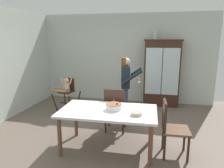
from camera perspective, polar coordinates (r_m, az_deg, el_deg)
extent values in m
plane|color=#66564C|center=(4.35, -1.74, -14.32)|extent=(6.24, 6.24, 0.00)
cube|color=beige|center=(6.50, 3.78, 7.06)|extent=(5.32, 0.06, 2.70)
cube|color=#382116|center=(6.23, 13.55, 2.76)|extent=(1.00, 0.42, 1.90)
cube|color=#382116|center=(6.14, 14.02, 11.70)|extent=(1.06, 0.48, 0.04)
cube|color=silver|center=(6.00, 11.38, 3.42)|extent=(0.45, 0.01, 1.33)
cube|color=silver|center=(6.01, 15.89, 3.21)|extent=(0.45, 0.01, 1.33)
cube|color=#382116|center=(6.21, 13.59, 3.63)|extent=(0.92, 0.36, 0.02)
cylinder|color=#B2B7B2|center=(6.14, 11.90, 13.01)|extent=(0.13, 0.13, 0.22)
cylinder|color=#B2B7B2|center=(6.14, 11.96, 14.27)|extent=(0.07, 0.07, 0.05)
cylinder|color=#382116|center=(5.66, -15.48, -5.26)|extent=(0.16, 0.12, 0.56)
cylinder|color=#382116|center=(5.41, -11.81, -5.91)|extent=(0.12, 0.16, 0.56)
cylinder|color=#382116|center=(6.00, -12.87, -4.13)|extent=(0.12, 0.16, 0.56)
cylinder|color=#382116|center=(5.76, -9.31, -4.68)|extent=(0.16, 0.12, 0.56)
cube|color=#382116|center=(5.71, -12.35, -5.24)|extent=(0.42, 0.12, 0.02)
cube|color=#382116|center=(5.62, -12.51, -2.13)|extent=(0.40, 0.40, 0.02)
cube|color=#382116|center=(5.70, -11.69, 0.00)|extent=(0.31, 0.09, 0.34)
cube|color=brown|center=(5.39, -14.22, -1.68)|extent=(0.48, 0.32, 0.02)
cylinder|color=beige|center=(5.61, -12.45, -0.87)|extent=(0.17, 0.17, 0.22)
sphere|color=tan|center=(5.57, -12.53, 0.91)|extent=(0.15, 0.15, 0.15)
cylinder|color=tan|center=(5.65, -13.68, 0.94)|extent=(0.10, 0.06, 0.17)
cylinder|color=tan|center=(5.49, -11.34, 0.72)|extent=(0.10, 0.06, 0.17)
cylinder|color=#33425B|center=(4.97, 3.72, -5.75)|extent=(0.11, 0.11, 0.82)
cylinder|color=#33425B|center=(5.13, 3.79, -5.16)|extent=(0.11, 0.11, 0.82)
cube|color=#19232D|center=(4.88, 3.87, 2.05)|extent=(0.24, 0.38, 0.52)
cube|color=white|center=(4.88, 5.09, 2.02)|extent=(0.01, 0.06, 0.49)
sphere|color=tan|center=(4.83, 3.93, 6.14)|extent=(0.19, 0.19, 0.19)
cube|color=brown|center=(4.85, 3.26, 4.74)|extent=(0.12, 0.21, 0.44)
cylinder|color=#19232D|center=(4.68, 5.50, 1.78)|extent=(0.50, 0.12, 0.37)
sphere|color=tan|center=(4.70, 7.42, 0.42)|extent=(0.08, 0.08, 0.08)
cylinder|color=#19232D|center=(5.08, 5.53, 2.62)|extent=(0.50, 0.12, 0.37)
sphere|color=tan|center=(5.10, 7.31, 1.36)|extent=(0.08, 0.08, 0.08)
cube|color=silver|center=(3.64, -1.10, -7.48)|extent=(1.70, 0.99, 0.04)
cylinder|color=brown|center=(3.68, -14.25, -13.96)|extent=(0.07, 0.07, 0.70)
cylinder|color=brown|center=(3.38, 10.60, -16.29)|extent=(0.07, 0.07, 0.70)
cylinder|color=brown|center=(4.32, -9.94, -9.63)|extent=(0.07, 0.07, 0.70)
cylinder|color=brown|center=(4.07, 10.66, -11.10)|extent=(0.07, 0.07, 0.70)
cylinder|color=white|center=(3.64, 0.50, -6.32)|extent=(0.28, 0.28, 0.10)
cylinder|color=#935B3D|center=(3.62, 0.50, -5.51)|extent=(0.27, 0.27, 0.01)
cylinder|color=#F2E5CC|center=(3.61, 0.50, -5.00)|extent=(0.01, 0.01, 0.06)
cone|color=yellow|center=(3.60, 0.50, -4.36)|extent=(0.02, 0.02, 0.02)
sphere|color=red|center=(3.57, 1.38, -5.41)|extent=(0.04, 0.04, 0.04)
cylinder|color=#C6AD93|center=(3.41, 6.72, -8.15)|extent=(0.18, 0.18, 0.05)
cylinder|color=#382116|center=(4.70, 3.60, -9.25)|extent=(0.04, 0.04, 0.45)
cylinder|color=#382116|center=(4.75, -0.90, -8.99)|extent=(0.04, 0.04, 0.45)
cylinder|color=#382116|center=(4.36, 3.08, -11.03)|extent=(0.04, 0.04, 0.45)
cylinder|color=#382116|center=(4.41, -1.79, -10.72)|extent=(0.04, 0.04, 0.45)
cube|color=brown|center=(4.46, 1.01, -7.12)|extent=(0.46, 0.46, 0.03)
cube|color=#382116|center=(4.19, 0.61, -4.75)|extent=(0.42, 0.06, 0.48)
cylinder|color=#382116|center=(4.17, 3.20, -4.87)|extent=(0.03, 0.03, 0.48)
cylinder|color=#382116|center=(4.23, -1.94, -4.62)|extent=(0.03, 0.03, 0.48)
cylinder|color=#382116|center=(3.67, 20.32, -16.62)|extent=(0.04, 0.04, 0.45)
cylinder|color=#382116|center=(3.99, 19.35, -14.07)|extent=(0.04, 0.04, 0.45)
cylinder|color=#382116|center=(3.62, 14.31, -16.64)|extent=(0.04, 0.04, 0.45)
cylinder|color=#382116|center=(3.95, 13.89, -14.04)|extent=(0.04, 0.04, 0.45)
cube|color=brown|center=(3.70, 17.21, -12.01)|extent=(0.46, 0.46, 0.03)
cube|color=#382116|center=(3.58, 14.27, -8.24)|extent=(0.06, 0.42, 0.48)
cylinder|color=#382116|center=(3.40, 14.51, -9.37)|extent=(0.03, 0.03, 0.48)
cylinder|color=#382116|center=(3.76, 14.05, -7.23)|extent=(0.03, 0.03, 0.48)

